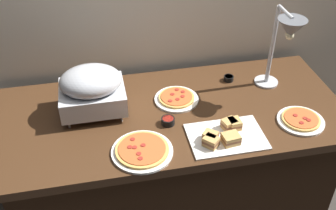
% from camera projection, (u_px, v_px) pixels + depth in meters
% --- Properties ---
extents(ground_plane, '(8.00, 8.00, 0.00)m').
position_uv_depth(ground_plane, '(172.00, 203.00, 2.69)').
color(ground_plane, '#38332D').
extents(buffet_table, '(1.90, 0.84, 0.76)m').
position_uv_depth(buffet_table, '(172.00, 161.00, 2.45)').
color(buffet_table, '#422816').
rests_on(buffet_table, ground_plane).
extents(chafing_dish, '(0.34, 0.28, 0.27)m').
position_uv_depth(chafing_dish, '(92.00, 88.00, 2.14)').
color(chafing_dish, '#B7BABF').
rests_on(chafing_dish, buffet_table).
extents(heat_lamp, '(0.15, 0.30, 0.50)m').
position_uv_depth(heat_lamp, '(286.00, 35.00, 2.12)').
color(heat_lamp, '#B7BABF').
rests_on(heat_lamp, buffet_table).
extents(pizza_plate_front, '(0.25, 0.25, 0.03)m').
position_uv_depth(pizza_plate_front, '(301.00, 120.00, 2.15)').
color(pizza_plate_front, white).
rests_on(pizza_plate_front, buffet_table).
extents(pizza_plate_center, '(0.30, 0.30, 0.03)m').
position_uv_depth(pizza_plate_center, '(142.00, 150.00, 1.97)').
color(pizza_plate_center, white).
rests_on(pizza_plate_center, buffet_table).
extents(pizza_plate_raised_stand, '(0.25, 0.25, 0.03)m').
position_uv_depth(pizza_plate_raised_stand, '(177.00, 98.00, 2.31)').
color(pizza_plate_raised_stand, white).
rests_on(pizza_plate_raised_stand, buffet_table).
extents(sandwich_platter, '(0.38, 0.27, 0.06)m').
position_uv_depth(sandwich_platter, '(225.00, 135.00, 2.05)').
color(sandwich_platter, white).
rests_on(sandwich_platter, buffet_table).
extents(sauce_cup_near, '(0.06, 0.06, 0.03)m').
position_uv_depth(sauce_cup_near, '(229.00, 78.00, 2.46)').
color(sauce_cup_near, black).
rests_on(sauce_cup_near, buffet_table).
extents(sauce_cup_far, '(0.07, 0.07, 0.04)m').
position_uv_depth(sauce_cup_far, '(168.00, 121.00, 2.14)').
color(sauce_cup_far, black).
rests_on(sauce_cup_far, buffet_table).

